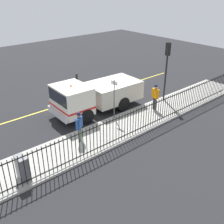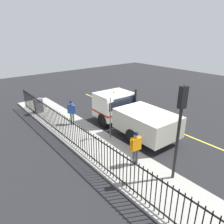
{
  "view_description": "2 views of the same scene",
  "coord_description": "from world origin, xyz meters",
  "px_view_note": "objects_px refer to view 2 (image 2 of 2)",
  "views": [
    {
      "loc": [
        12.81,
        -9.97,
        7.78
      ],
      "look_at": [
        1.97,
        -0.67,
        0.74
      ],
      "focal_mm": 43.12,
      "sensor_mm": 36.0,
      "label": 1
    },
    {
      "loc": [
        8.52,
        8.29,
        5.98
      ],
      "look_at": [
        1.11,
        -0.88,
        1.4
      ],
      "focal_mm": 33.32,
      "sensor_mm": 36.0,
      "label": 2
    }
  ],
  "objects_px": {
    "pedestrian_distant": "(136,145)",
    "street_sign": "(110,113)",
    "traffic_light_near": "(180,116)",
    "utility_cabinet": "(39,106)",
    "worker_standing": "(72,110)",
    "traffic_cone": "(147,119)",
    "work_truck": "(128,112)"
  },
  "relations": [
    {
      "from": "worker_standing",
      "to": "street_sign",
      "type": "distance_m",
      "value": 3.23
    },
    {
      "from": "work_truck",
      "to": "pedestrian_distant",
      "type": "height_order",
      "value": "work_truck"
    },
    {
      "from": "worker_standing",
      "to": "pedestrian_distant",
      "type": "relative_size",
      "value": 0.97
    },
    {
      "from": "work_truck",
      "to": "pedestrian_distant",
      "type": "bearing_deg",
      "value": -125.8
    },
    {
      "from": "worker_standing",
      "to": "street_sign",
      "type": "bearing_deg",
      "value": -20.14
    },
    {
      "from": "work_truck",
      "to": "worker_standing",
      "type": "distance_m",
      "value": 3.74
    },
    {
      "from": "pedestrian_distant",
      "to": "traffic_light_near",
      "type": "xyz_separation_m",
      "value": [
        -0.61,
        1.69,
        1.81
      ]
    },
    {
      "from": "work_truck",
      "to": "utility_cabinet",
      "type": "height_order",
      "value": "work_truck"
    },
    {
      "from": "pedestrian_distant",
      "to": "traffic_light_near",
      "type": "height_order",
      "value": "traffic_light_near"
    },
    {
      "from": "work_truck",
      "to": "traffic_light_near",
      "type": "bearing_deg",
      "value": -108.86
    },
    {
      "from": "worker_standing",
      "to": "traffic_cone",
      "type": "bearing_deg",
      "value": 22.4
    },
    {
      "from": "utility_cabinet",
      "to": "street_sign",
      "type": "bearing_deg",
      "value": 104.68
    },
    {
      "from": "traffic_light_near",
      "to": "utility_cabinet",
      "type": "relative_size",
      "value": 3.63
    },
    {
      "from": "pedestrian_distant",
      "to": "utility_cabinet",
      "type": "distance_m",
      "value": 9.53
    },
    {
      "from": "utility_cabinet",
      "to": "traffic_light_near",
      "type": "bearing_deg",
      "value": 98.04
    },
    {
      "from": "traffic_light_near",
      "to": "street_sign",
      "type": "height_order",
      "value": "traffic_light_near"
    },
    {
      "from": "work_truck",
      "to": "traffic_cone",
      "type": "distance_m",
      "value": 2.02
    },
    {
      "from": "worker_standing",
      "to": "utility_cabinet",
      "type": "xyz_separation_m",
      "value": [
        0.93,
        -3.55,
        -0.47
      ]
    },
    {
      "from": "traffic_cone",
      "to": "pedestrian_distant",
      "type": "bearing_deg",
      "value": 36.22
    },
    {
      "from": "worker_standing",
      "to": "work_truck",
      "type": "bearing_deg",
      "value": 7.68
    },
    {
      "from": "pedestrian_distant",
      "to": "street_sign",
      "type": "relative_size",
      "value": 0.69
    },
    {
      "from": "pedestrian_distant",
      "to": "utility_cabinet",
      "type": "bearing_deg",
      "value": -75.12
    },
    {
      "from": "utility_cabinet",
      "to": "traffic_cone",
      "type": "bearing_deg",
      "value": 129.69
    },
    {
      "from": "worker_standing",
      "to": "pedestrian_distant",
      "type": "height_order",
      "value": "pedestrian_distant"
    },
    {
      "from": "work_truck",
      "to": "street_sign",
      "type": "height_order",
      "value": "street_sign"
    },
    {
      "from": "traffic_light_near",
      "to": "pedestrian_distant",
      "type": "bearing_deg",
      "value": 118.63
    },
    {
      "from": "traffic_light_near",
      "to": "utility_cabinet",
      "type": "xyz_separation_m",
      "value": [
        1.58,
        -11.16,
        -2.3
      ]
    },
    {
      "from": "traffic_light_near",
      "to": "traffic_cone",
      "type": "bearing_deg",
      "value": 61.52
    },
    {
      "from": "work_truck",
      "to": "pedestrian_distant",
      "type": "distance_m",
      "value": 4.03
    },
    {
      "from": "pedestrian_distant",
      "to": "traffic_cone",
      "type": "height_order",
      "value": "pedestrian_distant"
    },
    {
      "from": "work_truck",
      "to": "pedestrian_distant",
      "type": "xyz_separation_m",
      "value": [
        2.48,
        3.17,
        -0.03
      ]
    },
    {
      "from": "worker_standing",
      "to": "traffic_light_near",
      "type": "xyz_separation_m",
      "value": [
        -0.65,
        7.61,
        1.83
      ]
    }
  ]
}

